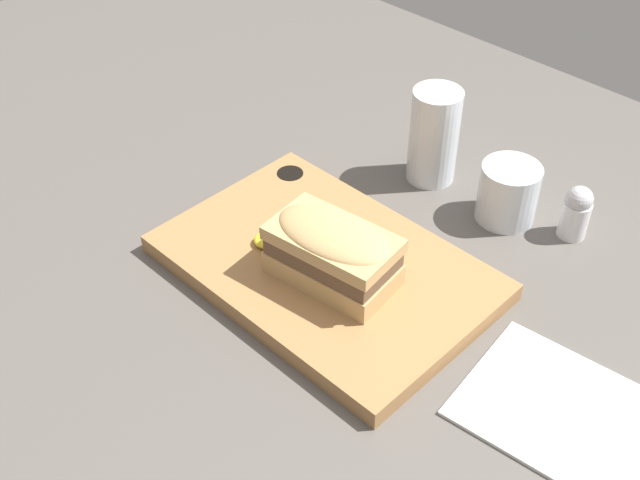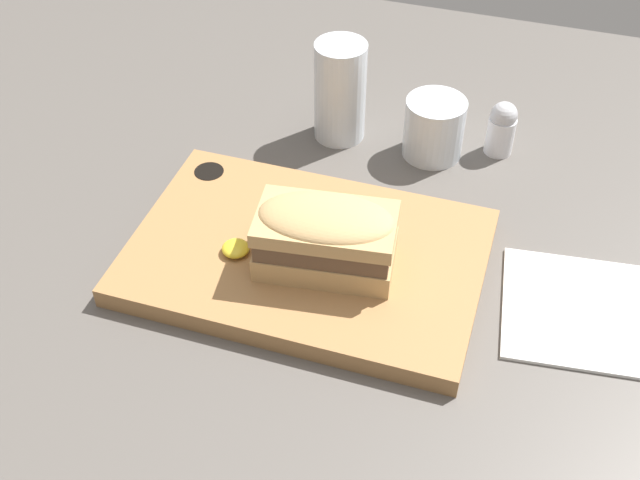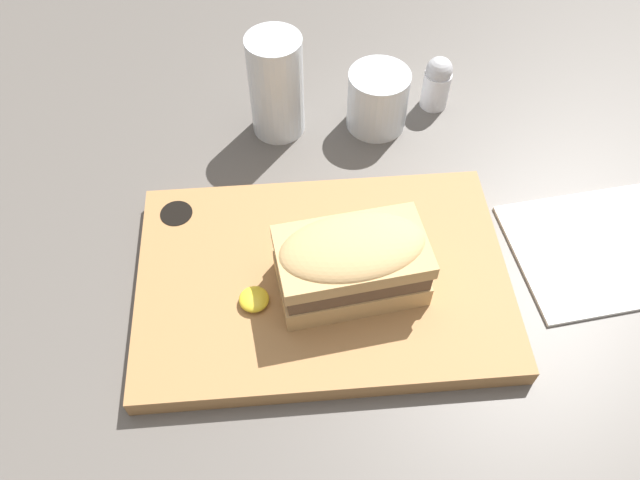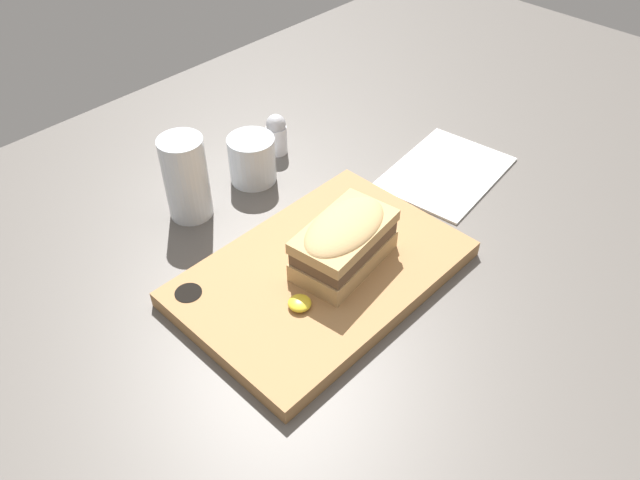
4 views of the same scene
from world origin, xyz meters
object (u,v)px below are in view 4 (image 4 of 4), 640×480
(sandwich, at_px, (344,240))
(water_glass, at_px, (187,183))
(napkin, at_px, (446,172))
(wine_glass, at_px, (252,161))
(serving_board, at_px, (321,273))
(salt_shaker, at_px, (276,134))

(sandwich, relative_size, water_glass, 1.15)
(sandwich, bearing_deg, napkin, 7.22)
(wine_glass, height_order, napkin, wine_glass)
(serving_board, relative_size, sandwich, 2.49)
(napkin, bearing_deg, water_glass, 148.13)
(sandwich, distance_m, napkin, 0.29)
(wine_glass, relative_size, napkin, 0.33)
(water_glass, bearing_deg, wine_glass, -1.31)
(water_glass, xyz_separation_m, salt_shaker, (0.20, 0.03, -0.02))
(serving_board, xyz_separation_m, water_glass, (-0.03, 0.23, 0.04))
(sandwich, height_order, salt_shaker, sandwich)
(sandwich, bearing_deg, wine_glass, 76.37)
(serving_board, distance_m, sandwich, 0.06)
(sandwich, distance_m, salt_shaker, 0.31)
(serving_board, xyz_separation_m, sandwich, (0.03, -0.02, 0.05))
(sandwich, height_order, napkin, sandwich)
(wine_glass, height_order, salt_shaker, wine_glass)
(water_glass, bearing_deg, serving_board, -81.80)
(wine_glass, bearing_deg, sandwich, -103.63)
(wine_glass, xyz_separation_m, napkin, (0.22, -0.21, -0.03))
(salt_shaker, bearing_deg, serving_board, -122.23)
(water_glass, height_order, wine_glass, water_glass)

